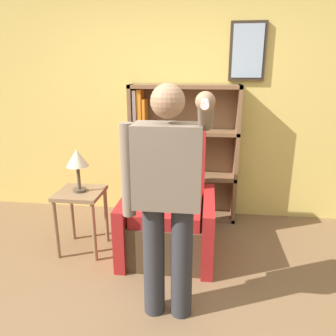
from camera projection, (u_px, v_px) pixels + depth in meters
ground_plane at (144, 333)px, 2.21m from camera, size 14.00×14.00×0.00m
wall_back at (176, 96)px, 3.72m from camera, size 8.00×0.11×2.80m
bookcase at (174, 156)px, 3.77m from camera, size 1.21×0.28×1.54m
armchair at (169, 216)px, 3.12m from camera, size 0.85×0.82×1.14m
person_standing at (167, 193)px, 2.12m from camera, size 0.58×0.78×1.63m
side_table at (81, 203)px, 3.09m from camera, size 0.42×0.42×0.61m
table_lamp at (77, 160)px, 2.97m from camera, size 0.20×0.20×0.40m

